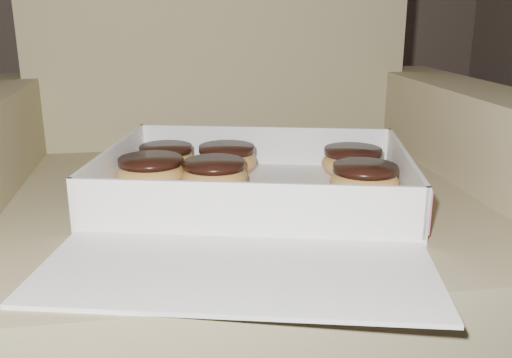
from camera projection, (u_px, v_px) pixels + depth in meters
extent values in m
cube|color=#8A7F58|center=(241.00, 310.00, 0.94)|extent=(0.73, 0.73, 0.42)
cube|color=#8A7F58|center=(216.00, 8.00, 1.12)|extent=(0.73, 0.14, 0.53)
cube|color=#8A7F58|center=(467.00, 255.00, 0.98)|extent=(0.12, 0.73, 0.57)
cube|color=white|center=(256.00, 195.00, 0.83)|extent=(0.49, 0.41, 0.01)
cube|color=white|center=(264.00, 145.00, 0.97)|extent=(0.42, 0.11, 0.06)
cube|color=white|center=(245.00, 208.00, 0.67)|extent=(0.42, 0.11, 0.06)
cube|color=white|center=(114.00, 168.00, 0.84)|extent=(0.08, 0.31, 0.06)
cube|color=white|center=(404.00, 175.00, 0.81)|extent=(0.08, 0.31, 0.06)
cube|color=#C44F77|center=(407.00, 175.00, 0.81)|extent=(0.08, 0.31, 0.05)
cube|color=white|center=(236.00, 272.00, 0.60)|extent=(0.45, 0.28, 0.01)
ellipsoid|color=#E4B34F|center=(352.00, 164.00, 0.89)|extent=(0.10, 0.10, 0.05)
cylinder|color=black|center=(353.00, 151.00, 0.89)|extent=(0.09, 0.09, 0.01)
ellipsoid|color=#E4B34F|center=(151.00, 174.00, 0.84)|extent=(0.10, 0.10, 0.05)
cylinder|color=black|center=(150.00, 161.00, 0.83)|extent=(0.09, 0.09, 0.01)
ellipsoid|color=#E4B34F|center=(215.00, 177.00, 0.82)|extent=(0.10, 0.10, 0.05)
cylinder|color=black|center=(214.00, 164.00, 0.82)|extent=(0.09, 0.09, 0.01)
ellipsoid|color=#E4B34F|center=(364.00, 182.00, 0.80)|extent=(0.10, 0.10, 0.05)
cylinder|color=black|center=(365.00, 168.00, 0.79)|extent=(0.09, 0.09, 0.01)
ellipsoid|color=#E4B34F|center=(166.00, 160.00, 0.92)|extent=(0.09, 0.09, 0.04)
cylinder|color=black|center=(166.00, 148.00, 0.92)|extent=(0.08, 0.08, 0.01)
ellipsoid|color=#E4B34F|center=(227.00, 161.00, 0.91)|extent=(0.10, 0.10, 0.05)
cylinder|color=black|center=(227.00, 149.00, 0.90)|extent=(0.09, 0.09, 0.01)
ellipsoid|color=black|center=(205.00, 219.00, 0.72)|extent=(0.01, 0.01, 0.00)
ellipsoid|color=black|center=(341.00, 229.00, 0.69)|extent=(0.01, 0.01, 0.00)
ellipsoid|color=black|center=(232.00, 197.00, 0.80)|extent=(0.01, 0.01, 0.00)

